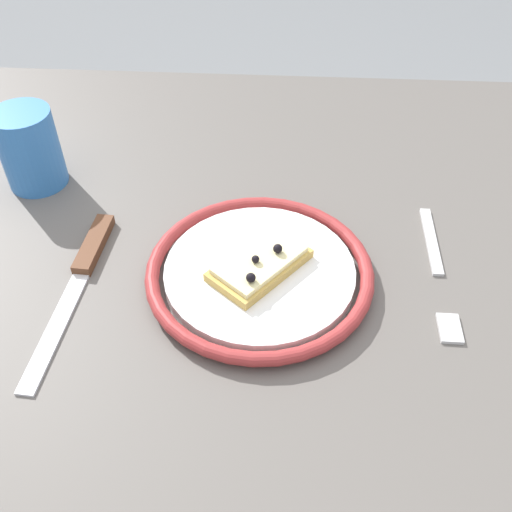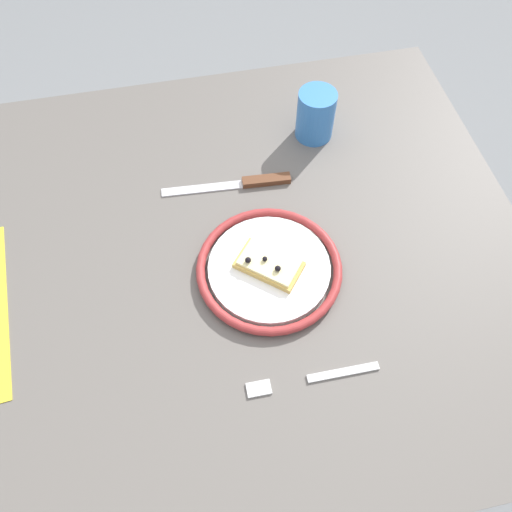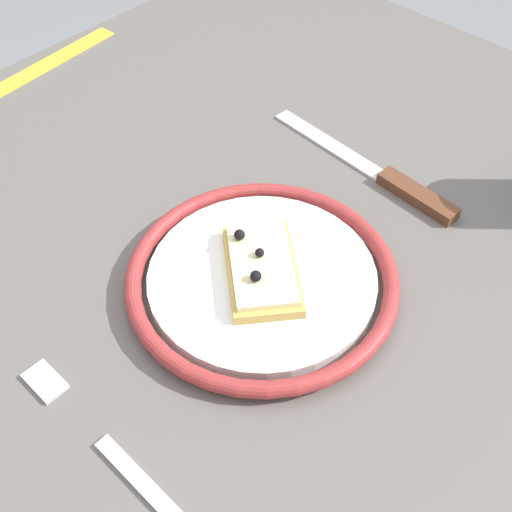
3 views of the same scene
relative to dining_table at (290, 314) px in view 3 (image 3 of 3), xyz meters
name	(u,v)px [view 3 (image 3 of 3)]	position (x,y,z in m)	size (l,w,h in m)	color
dining_table	(290,314)	(0.00, 0.00, 0.00)	(0.92, 0.94, 0.75)	#5B5651
plate	(262,279)	(-0.05, -0.01, 0.11)	(0.24, 0.24, 0.02)	white
pizza_slice_near	(262,268)	(-0.05, -0.01, 0.12)	(0.11, 0.12, 0.03)	tan
knife	(392,181)	(0.14, -0.01, 0.10)	(0.03, 0.24, 0.01)	silver
fork	(107,446)	(-0.24, -0.03, 0.10)	(0.02, 0.20, 0.00)	silver
measuring_tape	(11,84)	(-0.03, 0.43, 0.10)	(0.32, 0.02, 0.00)	yellow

